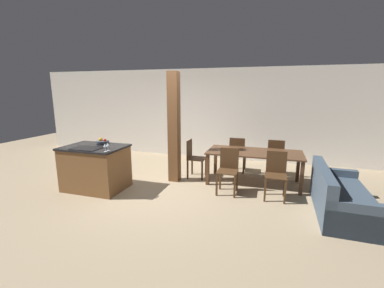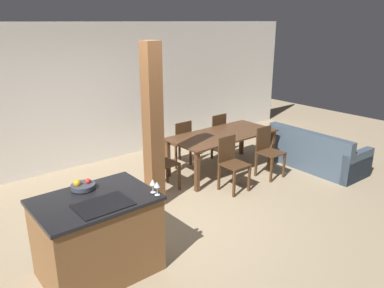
{
  "view_description": "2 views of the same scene",
  "coord_description": "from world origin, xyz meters",
  "views": [
    {
      "loc": [
        2.18,
        -4.84,
        2.06
      ],
      "look_at": [
        0.6,
        0.2,
        0.95
      ],
      "focal_mm": 24.0,
      "sensor_mm": 36.0,
      "label": 1
    },
    {
      "loc": [
        -2.77,
        -3.94,
        2.71
      ],
      "look_at": [
        0.6,
        0.2,
        0.95
      ],
      "focal_mm": 35.0,
      "sensor_mm": 36.0,
      "label": 2
    }
  ],
  "objects": [
    {
      "name": "timber_post",
      "position": [
        0.09,
        0.48,
        1.23
      ],
      "size": [
        0.23,
        0.23,
        2.46
      ],
      "color": "brown",
      "rests_on": "ground_plane"
    },
    {
      "name": "ground_plane",
      "position": [
        0.0,
        0.0,
        0.0
      ],
      "size": [
        16.0,
        16.0,
        0.0
      ],
      "primitive_type": "plane",
      "color": "#9E896B"
    },
    {
      "name": "wine_glass_near",
      "position": [
        -0.76,
        -0.88,
        1.05
      ],
      "size": [
        0.07,
        0.07,
        0.16
      ],
      "color": "silver",
      "rests_on": "kitchen_island"
    },
    {
      "name": "dining_chair_far_left",
      "position": [
        1.39,
        1.54,
        0.48
      ],
      "size": [
        0.4,
        0.4,
        0.9
      ],
      "rotation": [
        0.0,
        0.0,
        3.14
      ],
      "color": "#472D19",
      "rests_on": "ground_plane"
    },
    {
      "name": "dining_chair_far_right",
      "position": [
        2.31,
        1.54,
        0.48
      ],
      "size": [
        0.4,
        0.4,
        0.9
      ],
      "rotation": [
        0.0,
        0.0,
        3.14
      ],
      "color": "#472D19",
      "rests_on": "ground_plane"
    },
    {
      "name": "dining_chair_near_left",
      "position": [
        1.39,
        0.13,
        0.48
      ],
      "size": [
        0.4,
        0.4,
        0.9
      ],
      "color": "#472D19",
      "rests_on": "ground_plane"
    },
    {
      "name": "wine_glass_middle",
      "position": [
        -0.76,
        -0.79,
        1.05
      ],
      "size": [
        0.07,
        0.07,
        0.16
      ],
      "color": "silver",
      "rests_on": "kitchen_island"
    },
    {
      "name": "dining_chair_head_end",
      "position": [
        0.45,
        0.84,
        0.48
      ],
      "size": [
        0.4,
        0.4,
        0.9
      ],
      "rotation": [
        0.0,
        0.0,
        1.57
      ],
      "color": "#472D19",
      "rests_on": "ground_plane"
    },
    {
      "name": "wall_back",
      "position": [
        0.0,
        2.81,
        1.35
      ],
      "size": [
        11.2,
        0.08,
        2.7
      ],
      "color": "silver",
      "rests_on": "ground_plane"
    },
    {
      "name": "kitchen_island",
      "position": [
        -1.31,
        -0.5,
        0.46
      ],
      "size": [
        1.25,
        0.9,
        0.93
      ],
      "color": "brown",
      "rests_on": "ground_plane"
    },
    {
      "name": "dining_table",
      "position": [
        1.85,
        0.84,
        0.64
      ],
      "size": [
        2.05,
        0.95,
        0.73
      ],
      "color": "#51331E",
      "rests_on": "ground_plane"
    },
    {
      "name": "dining_chair_near_right",
      "position": [
        2.31,
        0.13,
        0.48
      ],
      "size": [
        0.4,
        0.4,
        0.9
      ],
      "color": "#472D19",
      "rests_on": "ground_plane"
    },
    {
      "name": "fruit_bowl",
      "position": [
        -1.31,
        -0.21,
        0.97
      ],
      "size": [
        0.27,
        0.27,
        0.12
      ],
      "color": "#383D47",
      "rests_on": "kitchen_island"
    },
    {
      "name": "couch",
      "position": [
        3.35,
        -0.21,
        0.26
      ],
      "size": [
        0.85,
        1.79,
        0.77
      ],
      "rotation": [
        0.0,
        0.0,
        1.55
      ],
      "color": "#3D4C5B",
      "rests_on": "ground_plane"
    }
  ]
}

